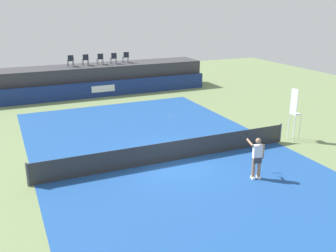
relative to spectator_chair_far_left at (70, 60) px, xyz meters
name	(u,v)px	position (x,y,z in m)	size (l,w,h in m)	color
ground_plane	(148,140)	(1.58, -12.25, -2.69)	(48.00, 48.00, 0.00)	#6B7F51
court_inner	(171,161)	(1.58, -15.25, -2.69)	(12.00, 22.00, 0.00)	#1C478C
sponsor_wall	(98,90)	(1.58, -1.75, -2.09)	(18.00, 0.22, 1.20)	navy
spectator_platform	(92,79)	(1.58, 0.05, -1.59)	(18.00, 2.80, 2.20)	#38383D
spectator_chair_far_left	(70,60)	(0.00, 0.00, 0.00)	(0.44, 0.44, 0.89)	#1E232D
spectator_chair_left	(85,59)	(1.16, 0.04, 0.00)	(0.44, 0.44, 0.89)	#1E232D
spectator_chair_center	(100,58)	(2.32, 0.01, 0.00)	(0.46, 0.46, 0.89)	#1E232D
spectator_chair_right	(114,58)	(3.41, -0.03, 0.00)	(0.44, 0.44, 0.89)	#1E232D
spectator_chair_far_right	(126,57)	(4.49, 0.14, 0.00)	(0.46, 0.46, 0.89)	#1E232D
umpire_chair	(294,111)	(8.56, -15.26, -1.11)	(0.47, 0.47, 2.76)	white
tennis_net	(171,151)	(1.58, -15.25, -2.22)	(12.40, 0.02, 0.95)	#2D2D2D
net_post_near	(27,175)	(-4.62, -15.25, -2.19)	(0.10, 0.10, 1.00)	#4C4C51
net_post_far	(280,133)	(7.78, -15.25, -2.19)	(0.10, 0.10, 1.00)	#4C4C51
tennis_player	(257,157)	(4.01, -18.29, -1.73)	(0.56, 1.23, 1.77)	white
tennis_ball	(171,117)	(4.40, -8.98, -2.66)	(0.07, 0.07, 0.07)	#D8EA33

